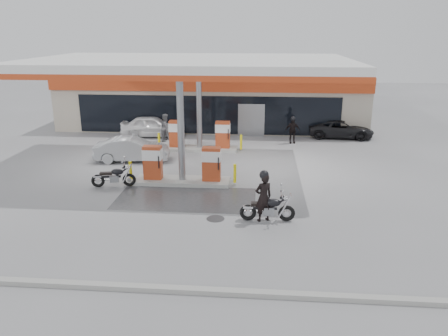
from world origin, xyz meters
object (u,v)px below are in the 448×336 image
object	(u,v)px
main_motorcycle	(268,209)
sedan_white	(152,126)
attendant	(166,127)
biker_main	(263,197)
parked_car_right	(341,129)
pump_island_near	(182,169)
parked_car_left	(79,119)
pump_island_far	(200,138)
parked_motorcycle	(114,177)
hatchback_silver	(132,149)
biker_walking	(292,131)

from	to	relation	value
main_motorcycle	sedan_white	bearing A→B (deg)	118.45
attendant	sedan_white	bearing A→B (deg)	48.02
biker_main	parked_car_right	xyz separation A→B (m)	(5.23, 14.01, -0.36)
main_motorcycle	sedan_white	xyz separation A→B (m)	(-7.73, 13.19, 0.23)
biker_main	attendant	xyz separation A→B (m)	(-6.34, 12.10, -0.06)
pump_island_near	parked_car_left	xyz separation A→B (m)	(-10.00, 12.00, -0.18)
biker_main	parked_car_left	xyz separation A→B (m)	(-13.82, 16.01, -0.42)
main_motorcycle	biker_main	world-z (taller)	biker_main
pump_island_far	attendant	world-z (taller)	attendant
main_motorcycle	parked_car_right	size ratio (longest dim) A/B	0.50
sedan_white	attendant	bearing A→B (deg)	-138.33
pump_island_near	parked_motorcycle	xyz separation A→B (m)	(-3.05, -0.79, -0.25)
pump_island_near	parked_motorcycle	bearing A→B (deg)	-165.52
pump_island_near	hatchback_silver	bearing A→B (deg)	135.33
pump_island_far	biker_main	xyz separation A→B (m)	(3.82, -10.01, 0.24)
attendant	biker_walking	distance (m)	8.20
parked_car_left	parked_car_right	bearing A→B (deg)	-72.73
attendant	parked_car_right	distance (m)	11.73
parked_motorcycle	parked_car_right	distance (m)	16.22
main_motorcycle	pump_island_far	bearing A→B (deg)	110.00
hatchback_silver	parked_car_left	distance (m)	10.86
pump_island_far	hatchback_silver	bearing A→B (deg)	-142.35
biker_main	biker_walking	distance (m)	12.35
parked_motorcycle	hatchback_silver	distance (m)	4.18
pump_island_far	main_motorcycle	world-z (taller)	pump_island_far
pump_island_far	attendant	distance (m)	3.28
pump_island_far	parked_car_left	distance (m)	11.66
parked_motorcycle	sedan_white	world-z (taller)	sedan_white
sedan_white	attendant	distance (m)	1.64
sedan_white	main_motorcycle	bearing A→B (deg)	-155.22
hatchback_silver	parked_car_right	size ratio (longest dim) A/B	0.95
sedan_white	parked_car_right	bearing A→B (deg)	-92.00
biker_main	hatchback_silver	xyz separation A→B (m)	(-7.23, 7.37, -0.28)
sedan_white	biker_walking	bearing A→B (deg)	-101.67
pump_island_near	parked_car_left	bearing A→B (deg)	129.81
pump_island_near	biker_main	xyz separation A→B (m)	(3.82, -4.01, 0.24)
biker_walking	pump_island_near	bearing A→B (deg)	-131.97
biker_walking	biker_main	bearing A→B (deg)	-105.91
pump_island_far	attendant	xyz separation A→B (m)	(-2.52, 2.10, 0.18)
parked_car_right	sedan_white	bearing A→B (deg)	97.72
pump_island_far	biker_walking	size ratio (longest dim) A/B	3.14
parked_motorcycle	attendant	bearing A→B (deg)	75.41
pump_island_near	biker_walking	bearing A→B (deg)	55.29
attendant	hatchback_silver	xyz separation A→B (m)	(-0.89, -4.73, -0.23)
main_motorcycle	parked_motorcycle	size ratio (longest dim) A/B	1.04
parked_motorcycle	parked_car_right	world-z (taller)	parked_car_right
parked_car_right	pump_island_far	bearing A→B (deg)	117.96
sedan_white	biker_walking	xyz separation A→B (m)	(9.39, -1.00, 0.10)
parked_motorcycle	sedan_white	bearing A→B (deg)	82.63
main_motorcycle	hatchback_silver	distance (m)	10.46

